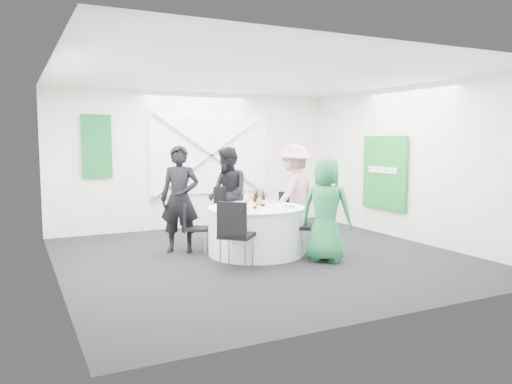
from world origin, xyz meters
name	(u,v)px	position (x,y,z in m)	size (l,w,h in m)	color
floor	(262,256)	(0.00, 0.00, 0.00)	(6.00, 6.00, 0.00)	black
ceiling	(262,75)	(0.00, 0.00, 2.80)	(6.00, 6.00, 0.00)	white
wall_back	(196,160)	(0.00, 3.00, 1.40)	(6.00, 6.00, 0.00)	white
wall_front	(396,183)	(0.00, -3.00, 1.40)	(6.00, 6.00, 0.00)	white
wall_left	(53,173)	(-3.00, 0.00, 1.40)	(6.00, 6.00, 0.00)	white
wall_right	(409,163)	(3.00, 0.00, 1.40)	(6.00, 6.00, 0.00)	white
window_panel	(211,155)	(0.30, 2.96, 1.50)	(2.60, 0.03, 1.60)	silver
window_brace_a	(211,155)	(0.30, 2.92, 1.50)	(0.05, 0.05, 3.16)	silver
window_brace_b	(211,155)	(0.30, 2.92, 1.50)	(0.05, 0.05, 3.16)	silver
green_banner	(97,146)	(-2.00, 2.95, 1.70)	(0.55, 0.04, 1.20)	#135F25
green_sign	(384,173)	(2.94, 0.60, 1.20)	(0.05, 1.20, 1.40)	#188729
banquet_table	(256,230)	(0.00, 0.20, 0.38)	(1.56, 1.56, 0.76)	silver
chair_back	(228,209)	(-0.02, 1.30, 0.58)	(0.46, 0.47, 0.99)	black
chair_back_left	(193,224)	(-0.88, 0.73, 0.47)	(0.51, 0.51, 0.81)	black
chair_back_right	(286,213)	(0.91, 0.83, 0.52)	(0.56, 0.56, 0.89)	black
chair_front_right	(321,221)	(0.80, -0.45, 0.57)	(0.62, 0.62, 0.97)	black
chair_front_left	(235,230)	(-0.72, -0.58, 0.58)	(0.63, 0.63, 0.98)	black
person_man_back_left	(180,199)	(-1.04, 0.87, 0.87)	(0.64, 0.42, 1.74)	black
person_man_back	(228,194)	(0.02, 1.40, 0.85)	(0.83, 0.45, 1.70)	black
person_woman_pink	(294,193)	(1.08, 0.83, 0.87)	(1.13, 0.52, 1.74)	pink
person_woman_green	(326,210)	(0.74, -0.69, 0.78)	(0.77, 0.50, 1.57)	#248447
plate_back	(242,202)	(0.03, 0.80, 0.77)	(0.25, 0.25, 0.01)	white
plate_back_left	(225,207)	(-0.45, 0.40, 0.77)	(0.25, 0.25, 0.01)	white
plate_back_right	(272,202)	(0.47, 0.54, 0.78)	(0.29, 0.29, 0.04)	white
plate_front_right	(290,207)	(0.45, -0.10, 0.78)	(0.25, 0.25, 0.04)	white
plate_front_left	(244,211)	(-0.39, -0.17, 0.77)	(0.28, 0.28, 0.01)	white
napkin	(243,209)	(-0.41, -0.17, 0.80)	(0.18, 0.12, 0.05)	silver
beer_bottle_a	(245,200)	(-0.15, 0.29, 0.87)	(0.06, 0.06, 0.27)	#361909
beer_bottle_b	(256,200)	(0.07, 0.32, 0.86)	(0.06, 0.06, 0.25)	#361909
beer_bottle_c	(263,201)	(0.14, 0.22, 0.85)	(0.06, 0.06, 0.24)	#361909
beer_bottle_d	(255,203)	(-0.10, 0.04, 0.85)	(0.06, 0.06, 0.24)	#361909
green_water_bottle	(262,198)	(0.17, 0.31, 0.88)	(0.08, 0.08, 0.31)	green
clear_water_bottle	(246,201)	(-0.19, 0.15, 0.87)	(0.08, 0.08, 0.29)	silver
wine_glass_a	(259,202)	(-0.10, -0.13, 0.88)	(0.07, 0.07, 0.17)	white
wine_glass_b	(252,197)	(0.09, 0.53, 0.88)	(0.07, 0.07, 0.17)	white
wine_glass_c	(276,200)	(0.20, -0.09, 0.88)	(0.07, 0.07, 0.17)	white
wine_glass_d	(262,196)	(0.28, 0.52, 0.88)	(0.07, 0.07, 0.17)	white
wine_glass_e	(247,202)	(-0.29, -0.09, 0.88)	(0.07, 0.07, 0.17)	white
fork_a	(230,211)	(-0.54, -0.01, 0.76)	(0.01, 0.15, 0.01)	silver
knife_a	(255,212)	(-0.27, -0.31, 0.76)	(0.01, 0.15, 0.01)	silver
fork_b	(282,204)	(0.56, 0.35, 0.76)	(0.01, 0.15, 0.01)	silver
knife_b	(269,203)	(0.43, 0.58, 0.76)	(0.01, 0.15, 0.01)	silver
fork_c	(224,205)	(-0.36, 0.65, 0.76)	(0.01, 0.15, 0.01)	silver
knife_c	(220,208)	(-0.55, 0.35, 0.76)	(0.01, 0.15, 0.01)	silver
fork_d	(288,209)	(0.31, -0.28, 0.76)	(0.01, 0.15, 0.01)	silver
knife_d	(292,206)	(0.54, -0.01, 0.76)	(0.01, 0.15, 0.01)	silver
fork_e	(253,202)	(0.21, 0.74, 0.76)	(0.01, 0.15, 0.01)	silver
knife_e	(230,204)	(-0.22, 0.73, 0.76)	(0.01, 0.15, 0.01)	silver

